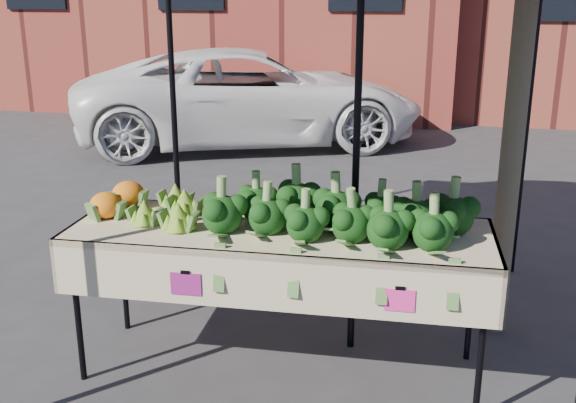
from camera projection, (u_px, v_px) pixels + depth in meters
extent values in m
plane|color=#2D2D30|center=(266.00, 379.00, 3.97)|extent=(90.00, 90.00, 0.00)
cube|color=beige|center=(280.00, 301.00, 3.95)|extent=(2.44, 0.94, 0.90)
cube|color=#F22D8C|center=(183.00, 282.00, 3.60)|extent=(0.17, 0.01, 0.12)
cube|color=#F22D97|center=(395.00, 303.00, 3.34)|extent=(0.17, 0.01, 0.12)
ellipsoid|color=black|center=(338.00, 208.00, 3.72)|extent=(1.49, 0.59, 0.28)
ellipsoid|color=#8FA533|center=(172.00, 200.00, 3.96)|extent=(0.45, 0.59, 0.22)
ellipsoid|color=orange|center=(117.00, 197.00, 4.08)|extent=(0.25, 0.45, 0.19)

